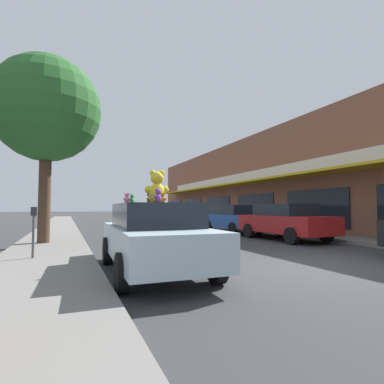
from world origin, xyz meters
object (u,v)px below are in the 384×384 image
at_px(teddy_bear_giant, 157,188).
at_px(teddy_bear_green, 132,199).
at_px(teddy_bear_orange, 163,198).
at_px(parked_car_far_center, 284,221).
at_px(teddy_bear_white, 157,198).
at_px(plush_art_car, 154,236).
at_px(street_tree, 47,110).
at_px(parked_car_far_right, 233,218).
at_px(teddy_bear_brown, 149,198).
at_px(teddy_bear_blue, 159,199).
at_px(teddy_bear_pink, 127,198).
at_px(teddy_bear_cream, 152,200).
at_px(teddy_bear_purple, 158,196).
at_px(parking_meter, 34,225).

relative_size(teddy_bear_giant, teddy_bear_green, 3.03).
height_order(teddy_bear_orange, parked_car_far_center, teddy_bear_orange).
bearing_deg(teddy_bear_giant, teddy_bear_white, -100.08).
relative_size(plush_art_car, street_tree, 0.66).
height_order(parked_car_far_center, parked_car_far_right, parked_car_far_center).
bearing_deg(teddy_bear_orange, teddy_bear_brown, -36.74).
bearing_deg(teddy_bear_blue, teddy_bear_pink, 72.58).
bearing_deg(teddy_bear_giant, plush_art_car, 63.96).
distance_m(teddy_bear_green, parked_car_far_right, 10.60).
relative_size(teddy_bear_cream, teddy_bear_orange, 0.88).
relative_size(teddy_bear_blue, parked_car_far_center, 0.05).
bearing_deg(teddy_bear_blue, teddy_bear_cream, -40.53).
distance_m(teddy_bear_pink, teddy_bear_blue, 0.86).
bearing_deg(teddy_bear_brown, teddy_bear_orange, 40.09).
distance_m(teddy_bear_pink, parked_car_far_center, 8.74).
distance_m(teddy_bear_blue, parked_car_far_right, 10.76).
bearing_deg(teddy_bear_green, teddy_bear_brown, 95.25).
bearing_deg(teddy_bear_green, teddy_bear_blue, 94.17).
distance_m(teddy_bear_brown, street_tree, 6.66).
xyz_separation_m(teddy_bear_white, parked_car_far_center, (6.74, 3.32, -0.82)).
bearing_deg(teddy_bear_purple, parked_car_far_center, 175.82).
xyz_separation_m(teddy_bear_orange, teddy_bear_blue, (0.05, 0.47, -0.00)).
distance_m(teddy_bear_giant, parked_car_far_center, 8.08).
bearing_deg(parking_meter, teddy_bear_cream, -22.75).
height_order(teddy_bear_purple, teddy_bear_green, teddy_bear_purple).
distance_m(plush_art_car, parked_car_far_right, 11.14).
distance_m(teddy_bear_cream, parked_car_far_center, 7.59).
xyz_separation_m(teddy_bear_blue, parked_car_far_right, (6.85, 8.26, -0.77)).
distance_m(teddy_bear_green, parked_car_far_center, 8.04).
relative_size(teddy_bear_brown, parked_car_far_center, 0.06).
distance_m(teddy_bear_cream, teddy_bear_brown, 0.44).
bearing_deg(teddy_bear_cream, teddy_bear_white, 158.71).
distance_m(teddy_bear_cream, street_tree, 6.44).
height_order(teddy_bear_purple, parked_car_far_right, teddy_bear_purple).
bearing_deg(street_tree, teddy_bear_pink, -71.48).
xyz_separation_m(teddy_bear_brown, parked_car_far_right, (7.01, 8.03, -0.79)).
distance_m(plush_art_car, teddy_bear_purple, 1.11).
xyz_separation_m(teddy_bear_brown, parking_meter, (-2.55, 1.55, -0.67)).
relative_size(teddy_bear_purple, parked_car_far_right, 0.06).
distance_m(plush_art_car, street_tree, 7.54).
xyz_separation_m(teddy_bear_giant, teddy_bear_blue, (0.09, 0.17, -0.25)).
xyz_separation_m(teddy_bear_cream, parking_meter, (-2.72, 1.14, -0.63)).
bearing_deg(teddy_bear_orange, parked_car_far_right, -83.74).
relative_size(teddy_bear_giant, street_tree, 0.11).
distance_m(teddy_bear_orange, teddy_bear_blue, 0.48).
bearing_deg(teddy_bear_cream, teddy_bear_orange, 110.52).
distance_m(street_tree, parking_meter, 5.41).
bearing_deg(teddy_bear_purple, parking_meter, -88.94).
height_order(plush_art_car, parking_meter, plush_art_car).
xyz_separation_m(teddy_bear_purple, teddy_bear_blue, (0.33, 1.08, -0.02)).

